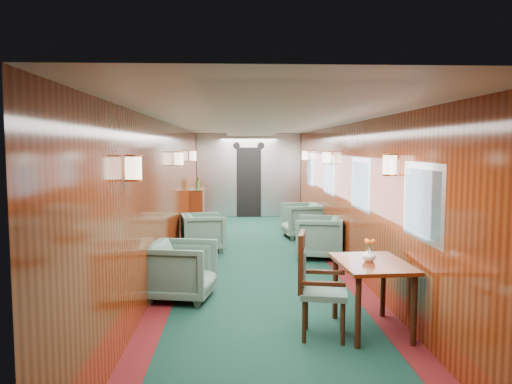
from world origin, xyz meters
TOP-DOWN VIEW (x-y plane):
  - room at (0.00, 0.00)m, footprint 12.00×12.10m
  - bulkhead at (0.00, 5.91)m, footprint 2.98×0.17m
  - windows_right at (1.49, 0.25)m, footprint 0.02×8.60m
  - wall_sconces at (0.00, 0.57)m, footprint 2.97×7.97m
  - dining_table at (1.08, -3.20)m, footprint 0.77×1.07m
  - side_chair at (0.42, -3.33)m, footprint 0.58×0.60m
  - credenza at (-1.34, 4.01)m, footprint 0.34×1.09m
  - flower_vase at (1.04, -3.19)m, footprint 0.15×0.15m
  - armchair_left_near at (-1.12, -1.94)m, footprint 0.98×0.96m
  - armchair_left_far at (-1.02, 1.14)m, footprint 0.94×0.92m
  - armchair_right_near at (1.13, 0.42)m, footprint 0.99×0.97m
  - armchair_right_far at (1.09, 2.52)m, footprint 0.94×0.92m

SIDE VIEW (x-z plane):
  - armchair_left_far at x=-1.02m, z-range 0.00..0.73m
  - armchair_right_near at x=1.13m, z-range 0.00..0.76m
  - armchair_right_far at x=1.09m, z-range 0.00..0.76m
  - armchair_left_near at x=-1.12m, z-range 0.00..0.77m
  - credenza at x=-1.34m, z-range -0.13..1.12m
  - side_chair at x=0.42m, z-range 0.05..1.16m
  - dining_table at x=1.08m, z-range 0.26..1.03m
  - flower_vase at x=1.04m, z-range 0.77..0.92m
  - bulkhead at x=0.00m, z-range -0.01..2.38m
  - windows_right at x=1.49m, z-range 1.05..1.85m
  - room at x=0.00m, z-range 0.43..2.83m
  - wall_sconces at x=0.00m, z-range 1.66..1.91m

